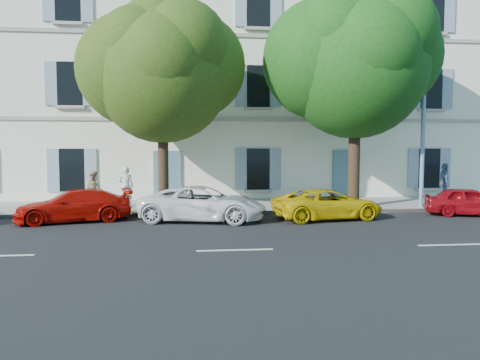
{
  "coord_description": "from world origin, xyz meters",
  "views": [
    {
      "loc": [
        -1.19,
        -15.9,
        2.67
      ],
      "look_at": [
        0.8,
        2.0,
        1.4
      ],
      "focal_mm": 35.0,
      "sensor_mm": 36.0,
      "label": 1
    }
  ],
  "objects": [
    {
      "name": "tree_left",
      "position": [
        -2.19,
        3.2,
        5.49
      ],
      "size": [
        5.35,
        5.35,
        8.3
      ],
      "color": "#3A2819",
      "rests_on": "sidewalk"
    },
    {
      "name": "car_red_hatchback",
      "position": [
        9.68,
        1.08,
        0.56
      ],
      "size": [
        3.52,
        2.27,
        1.11
      ],
      "primitive_type": "imported",
      "rotation": [
        0.0,
        0.0,
        1.26
      ],
      "color": "maroon",
      "rests_on": "ground"
    },
    {
      "name": "pedestrian_c",
      "position": [
        10.23,
        3.85,
        1.05
      ],
      "size": [
        0.72,
        1.14,
        1.8
      ],
      "primitive_type": "imported",
      "rotation": [
        0.0,
        0.0,
        1.29
      ],
      "color": "slate",
      "rests_on": "sidewalk"
    },
    {
      "name": "sidewalk",
      "position": [
        0.0,
        4.45,
        0.07
      ],
      "size": [
        36.0,
        4.5,
        0.15
      ],
      "primitive_type": "cube",
      "color": "#A09E96",
      "rests_on": "ground"
    },
    {
      "name": "car_white_coupe",
      "position": [
        -0.68,
        0.92,
        0.63
      ],
      "size": [
        4.91,
        3.03,
        1.27
      ],
      "primitive_type": "imported",
      "rotation": [
        0.0,
        0.0,
        1.36
      ],
      "color": "white",
      "rests_on": "ground"
    },
    {
      "name": "ground",
      "position": [
        0.0,
        0.0,
        0.0
      ],
      "size": [
        90.0,
        90.0,
        0.0
      ],
      "primitive_type": "plane",
      "color": "black"
    },
    {
      "name": "street_lamp",
      "position": [
        8.48,
        2.39,
        5.05
      ],
      "size": [
        0.29,
        1.84,
        8.65
      ],
      "color": "#7293BF",
      "rests_on": "sidewalk"
    },
    {
      "name": "kerb",
      "position": [
        0.0,
        2.28,
        0.08
      ],
      "size": [
        36.0,
        0.16,
        0.16
      ],
      "primitive_type": "cube",
      "color": "#9E998E",
      "rests_on": "ground"
    },
    {
      "name": "car_yellow_supercar",
      "position": [
        3.93,
        0.82,
        0.56
      ],
      "size": [
        4.31,
        2.53,
        1.13
      ],
      "primitive_type": "imported",
      "rotation": [
        0.0,
        0.0,
        1.74
      ],
      "color": "#DEB709",
      "rests_on": "ground"
    },
    {
      "name": "car_red_coupe",
      "position": [
        -5.27,
        1.27,
        0.58
      ],
      "size": [
        4.29,
        2.56,
        1.16
      ],
      "primitive_type": "imported",
      "rotation": [
        0.0,
        0.0,
        4.96
      ],
      "color": "#A80C04",
      "rests_on": "ground"
    },
    {
      "name": "pedestrian_a",
      "position": [
        -3.85,
        4.4,
        0.99
      ],
      "size": [
        0.64,
        0.44,
        1.69
      ],
      "primitive_type": "imported",
      "rotation": [
        0.0,
        0.0,
        3.19
      ],
      "color": "silver",
      "rests_on": "sidewalk"
    },
    {
      "name": "building",
      "position": [
        0.0,
        10.2,
        6.0
      ],
      "size": [
        28.0,
        7.0,
        12.0
      ],
      "primitive_type": "cube",
      "color": "white",
      "rests_on": "ground"
    },
    {
      "name": "tree_right",
      "position": [
        5.64,
        2.81,
        5.92
      ],
      "size": [
        5.84,
        5.84,
        8.99
      ],
      "color": "#3A2819",
      "rests_on": "sidewalk"
    },
    {
      "name": "pedestrian_b",
      "position": [
        -5.01,
        3.42,
        0.94
      ],
      "size": [
        0.97,
        0.93,
        1.58
      ],
      "primitive_type": "imported",
      "rotation": [
        0.0,
        0.0,
        2.53
      ],
      "color": "tan",
      "rests_on": "sidewalk"
    }
  ]
}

